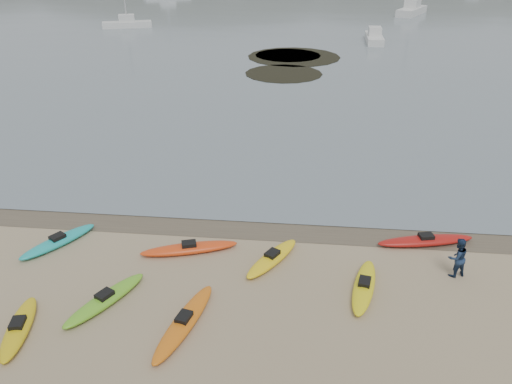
# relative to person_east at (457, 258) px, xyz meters

# --- Properties ---
(ground) EXTENTS (600.00, 600.00, 0.00)m
(ground) POSITION_rel_person_east_xyz_m (-7.59, 3.00, -0.77)
(ground) COLOR tan
(ground) RESTS_ON ground
(wet_sand) EXTENTS (60.00, 60.00, 0.00)m
(wet_sand) POSITION_rel_person_east_xyz_m (-7.59, 2.70, -0.77)
(wet_sand) COLOR brown
(wet_sand) RESTS_ON ground
(kayaks) EXTENTS (24.14, 8.79, 0.34)m
(kayaks) POSITION_rel_person_east_xyz_m (-8.43, -1.16, -0.60)
(kayaks) COLOR beige
(kayaks) RESTS_ON ground
(person_east) EXTENTS (0.91, 0.82, 1.55)m
(person_east) POSITION_rel_person_east_xyz_m (0.00, 0.00, 0.00)
(person_east) COLOR navy
(person_east) RESTS_ON ground
(kelp_mats) EXTENTS (9.55, 15.53, 0.04)m
(kelp_mats) POSITION_rel_person_east_xyz_m (-7.46, 35.06, -0.75)
(kelp_mats) COLOR black
(kelp_mats) RESTS_ON water
(moored_boats) EXTENTS (76.17, 72.01, 1.35)m
(moored_boats) POSITION_rel_person_east_xyz_m (-6.71, 82.19, -0.18)
(moored_boats) COLOR silver
(moored_boats) RESTS_ON ground
(far_hills) EXTENTS (550.00, 135.00, 80.00)m
(far_hills) POSITION_rel_person_east_xyz_m (31.79, 196.96, -16.70)
(far_hills) COLOR #384235
(far_hills) RESTS_ON ground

